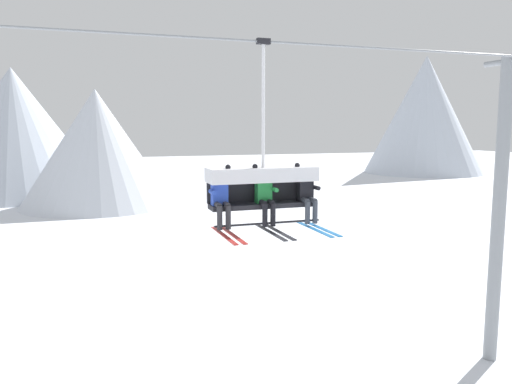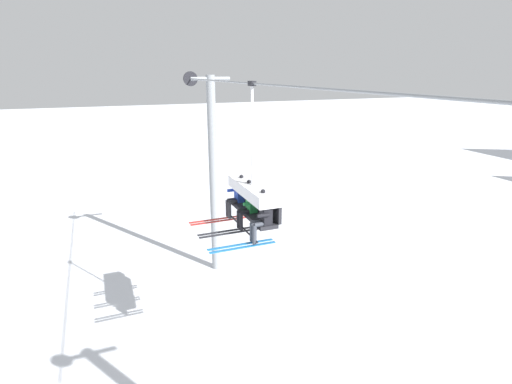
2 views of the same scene
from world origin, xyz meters
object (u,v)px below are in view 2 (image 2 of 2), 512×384
at_px(skier_green, 247,206).
at_px(skier_black, 261,217).
at_px(skier_blue, 236,196).
at_px(lift_tower_near, 213,173).
at_px(chairlift_chair, 255,194).

xyz_separation_m(skier_green, skier_black, (0.96, 0.00, 0.00)).
relative_size(skier_blue, skier_green, 1.00).
distance_m(skier_green, skier_black, 0.96).
xyz_separation_m(lift_tower_near, skier_black, (7.47, -0.92, 0.71)).
distance_m(chairlift_chair, skier_green, 0.37).
relative_size(chairlift_chair, skier_blue, 2.23).
xyz_separation_m(chairlift_chair, skier_green, (-0.00, -0.21, -0.30)).
bearing_deg(skier_black, skier_blue, 180.00).
bearing_deg(chairlift_chair, skier_black, -12.61).
distance_m(skier_blue, skier_black, 1.91).
bearing_deg(skier_black, lift_tower_near, 172.95).
height_order(skier_blue, skier_green, same).
distance_m(chairlift_chair, skier_blue, 1.02).
relative_size(lift_tower_near, skier_black, 5.05).
bearing_deg(lift_tower_near, skier_green, -8.08).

